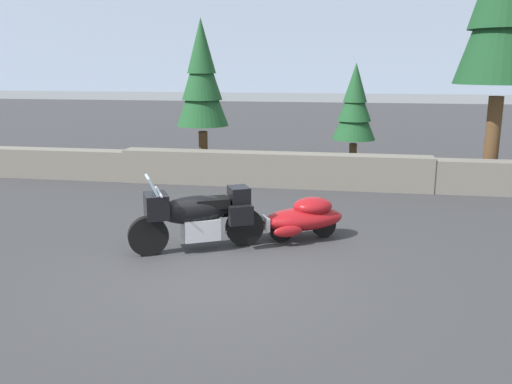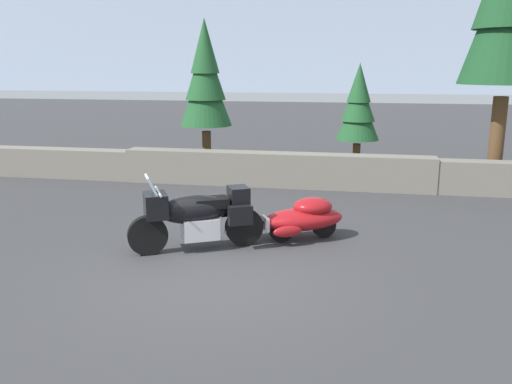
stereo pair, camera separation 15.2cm
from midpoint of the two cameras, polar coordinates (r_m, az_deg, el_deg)
ground_plane at (r=8.20m, az=-4.04°, el=-8.60°), size 80.00×80.00×0.00m
stone_guard_wall at (r=13.91m, az=2.71°, el=2.32°), size 24.00×0.61×0.87m
distant_ridgeline at (r=103.67m, az=10.09°, el=15.75°), size 240.00×80.00×16.00m
touring_motorcycle at (r=9.04m, az=-5.87°, el=-2.39°), size 2.11×1.37×1.33m
car_shaped_trailer at (r=9.63m, az=5.54°, el=-2.69°), size 2.12×1.35×0.76m
pine_tree_secondary at (r=15.40m, az=11.11°, el=8.97°), size 1.21×1.21×3.15m
pine_tree_far_right at (r=15.23m, az=-5.12°, el=11.92°), size 1.45×1.45×4.33m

